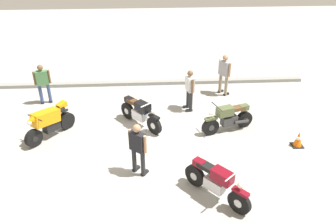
{
  "coord_description": "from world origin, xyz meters",
  "views": [
    {
      "loc": [
        0.09,
        -9.29,
        6.4
      ],
      "look_at": [
        0.67,
        0.67,
        0.75
      ],
      "focal_mm": 35.96,
      "sensor_mm": 36.0,
      "label": 1
    }
  ],
  "objects": [
    {
      "name": "traffic_cone",
      "position": [
        4.84,
        -0.5,
        0.26
      ],
      "size": [
        0.36,
        0.36,
        0.53
      ],
      "color": "black",
      "rests_on": "ground"
    },
    {
      "name": "motorcycle_orange_sportbike",
      "position": [
        -3.33,
        0.52,
        0.59
      ],
      "size": [
        1.34,
        1.66,
        1.14
      ],
      "rotation": [
        0.0,
        0.0,
        4.06
      ],
      "color": "black",
      "rests_on": "ground"
    },
    {
      "name": "person_in_black_shirt",
      "position": [
        -0.31,
        -1.57,
        0.94
      ],
      "size": [
        0.56,
        0.52,
        1.65
      ],
      "rotation": [
        0.0,
        0.0,
        0.9
      ],
      "color": "#262628",
      "rests_on": "ground"
    },
    {
      "name": "motorcycle_maroon_cruiser",
      "position": [
        1.73,
        -2.69,
        0.52
      ],
      "size": [
        1.48,
        1.64,
        1.09
      ],
      "rotation": [
        0.0,
        0.0,
        5.44
      ],
      "color": "black",
      "rests_on": "ground"
    },
    {
      "name": "person_in_gray_shirt",
      "position": [
        3.15,
        3.43,
        1.01
      ],
      "size": [
        0.51,
        0.61,
        1.75
      ],
      "rotation": [
        0.0,
        0.0,
        0.58
      ],
      "color": "gray",
      "rests_on": "ground"
    },
    {
      "name": "motorcycle_olive_vintage",
      "position": [
        2.75,
        0.56,
        0.49
      ],
      "size": [
        1.9,
        0.88,
        1.07
      ],
      "rotation": [
        0.0,
        0.0,
        3.47
      ],
      "color": "black",
      "rests_on": "ground"
    },
    {
      "name": "motorcycle_black_cruiser",
      "position": [
        -0.3,
        1.08,
        0.52
      ],
      "size": [
        1.47,
        1.65,
        1.09
      ],
      "rotation": [
        0.0,
        0.0,
        5.43
      ],
      "color": "black",
      "rests_on": "ground"
    },
    {
      "name": "person_in_green_shirt",
      "position": [
        -4.13,
        3.03,
        0.93
      ],
      "size": [
        0.64,
        0.41,
        1.64
      ],
      "rotation": [
        0.0,
        0.0,
        1.85
      ],
      "color": "#384772",
      "rests_on": "ground"
    },
    {
      "name": "ground_plane",
      "position": [
        0.0,
        0.0,
        0.0
      ],
      "size": [
        40.0,
        40.0,
        0.0
      ],
      "primitive_type": "plane",
      "color": "#9E9E99"
    },
    {
      "name": "curb_edge",
      "position": [
        0.0,
        4.6,
        0.07
      ],
      "size": [
        14.0,
        0.3,
        0.15
      ],
      "primitive_type": "cube",
      "color": "gray",
      "rests_on": "ground"
    },
    {
      "name": "person_in_white_shirt",
      "position": [
        1.58,
        2.17,
        0.92
      ],
      "size": [
        0.4,
        0.64,
        1.63
      ],
      "rotation": [
        0.0,
        0.0,
        3.38
      ],
      "color": "#262628",
      "rests_on": "ground"
    }
  ]
}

